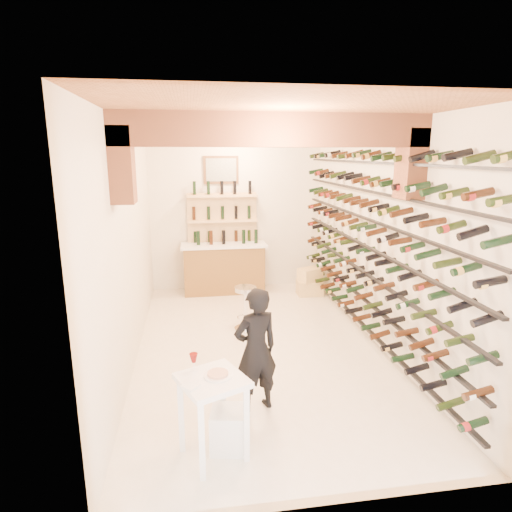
{
  "coord_description": "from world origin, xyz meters",
  "views": [
    {
      "loc": [
        -0.93,
        -5.8,
        2.78
      ],
      "look_at": [
        0.0,
        0.3,
        1.3
      ],
      "focal_mm": 30.26,
      "sensor_mm": 36.0,
      "label": 1
    }
  ],
  "objects_px": {
    "white_stool": "(228,429)",
    "crate_lower": "(310,288)",
    "back_counter": "(224,267)",
    "tasting_table": "(212,392)",
    "person": "(256,350)",
    "chrome_barstool": "(246,305)",
    "wine_rack": "(364,240)"
  },
  "relations": [
    {
      "from": "white_stool",
      "to": "person",
      "type": "xyz_separation_m",
      "value": [
        0.36,
        0.62,
        0.5
      ]
    },
    {
      "from": "tasting_table",
      "to": "crate_lower",
      "type": "xyz_separation_m",
      "value": [
        2.17,
        4.46,
        -0.51
      ]
    },
    {
      "from": "back_counter",
      "to": "crate_lower",
      "type": "height_order",
      "value": "back_counter"
    },
    {
      "from": "back_counter",
      "to": "chrome_barstool",
      "type": "height_order",
      "value": "back_counter"
    },
    {
      "from": "wine_rack",
      "to": "back_counter",
      "type": "xyz_separation_m",
      "value": [
        -1.83,
        2.65,
        -1.02
      ]
    },
    {
      "from": "tasting_table",
      "to": "white_stool",
      "type": "height_order",
      "value": "tasting_table"
    },
    {
      "from": "back_counter",
      "to": "chrome_barstool",
      "type": "distance_m",
      "value": 2.0
    },
    {
      "from": "person",
      "to": "crate_lower",
      "type": "height_order",
      "value": "person"
    },
    {
      "from": "wine_rack",
      "to": "chrome_barstool",
      "type": "bearing_deg",
      "value": 158.27
    },
    {
      "from": "white_stool",
      "to": "person",
      "type": "relative_size",
      "value": 0.29
    },
    {
      "from": "tasting_table",
      "to": "back_counter",
      "type": "bearing_deg",
      "value": 60.4
    },
    {
      "from": "wine_rack",
      "to": "crate_lower",
      "type": "distance_m",
      "value": 2.61
    },
    {
      "from": "person",
      "to": "crate_lower",
      "type": "distance_m",
      "value": 4.15
    },
    {
      "from": "wine_rack",
      "to": "chrome_barstool",
      "type": "xyz_separation_m",
      "value": [
        -1.65,
        0.66,
        -1.13
      ]
    },
    {
      "from": "white_stool",
      "to": "crate_lower",
      "type": "distance_m",
      "value": 4.82
    },
    {
      "from": "person",
      "to": "crate_lower",
      "type": "bearing_deg",
      "value": -132.58
    },
    {
      "from": "back_counter",
      "to": "crate_lower",
      "type": "xyz_separation_m",
      "value": [
        1.68,
        -0.45,
        -0.38
      ]
    },
    {
      "from": "tasting_table",
      "to": "person",
      "type": "relative_size",
      "value": 0.69
    },
    {
      "from": "back_counter",
      "to": "person",
      "type": "distance_m",
      "value": 4.21
    },
    {
      "from": "tasting_table",
      "to": "person",
      "type": "bearing_deg",
      "value": 30.24
    },
    {
      "from": "chrome_barstool",
      "to": "crate_lower",
      "type": "xyz_separation_m",
      "value": [
        1.49,
        1.54,
        -0.27
      ]
    },
    {
      "from": "wine_rack",
      "to": "tasting_table",
      "type": "relative_size",
      "value": 5.85
    },
    {
      "from": "tasting_table",
      "to": "chrome_barstool",
      "type": "xyz_separation_m",
      "value": [
        0.68,
        2.91,
        -0.24
      ]
    },
    {
      "from": "back_counter",
      "to": "tasting_table",
      "type": "relative_size",
      "value": 1.75
    },
    {
      "from": "white_stool",
      "to": "back_counter",
      "type": "bearing_deg",
      "value": 85.89
    },
    {
      "from": "chrome_barstool",
      "to": "crate_lower",
      "type": "height_order",
      "value": "chrome_barstool"
    },
    {
      "from": "back_counter",
      "to": "person",
      "type": "bearing_deg",
      "value": -89.79
    },
    {
      "from": "person",
      "to": "wine_rack",
      "type": "bearing_deg",
      "value": -158.1
    },
    {
      "from": "wine_rack",
      "to": "back_counter",
      "type": "relative_size",
      "value": 3.35
    },
    {
      "from": "back_counter",
      "to": "white_stool",
      "type": "distance_m",
      "value": 4.85
    },
    {
      "from": "tasting_table",
      "to": "white_stool",
      "type": "bearing_deg",
      "value": 4.8
    },
    {
      "from": "back_counter",
      "to": "white_stool",
      "type": "height_order",
      "value": "back_counter"
    }
  ]
}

